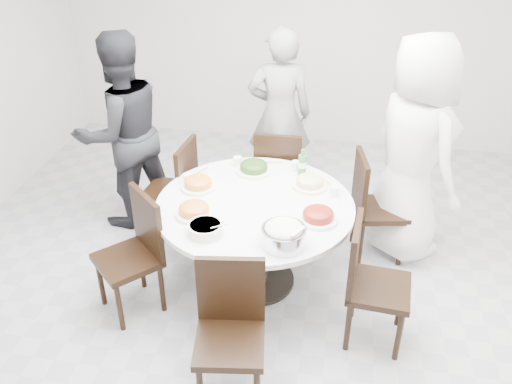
% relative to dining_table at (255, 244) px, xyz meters
% --- Properties ---
extents(floor, '(6.00, 6.00, 0.01)m').
position_rel_dining_table_xyz_m(floor, '(0.28, -0.23, -0.38)').
color(floor, '#A6A5AA').
rests_on(floor, ground).
extents(wall_back, '(6.00, 0.01, 2.80)m').
position_rel_dining_table_xyz_m(wall_back, '(0.28, 2.77, 1.02)').
color(wall_back, beige).
rests_on(wall_back, ground).
extents(dining_table, '(1.50, 1.50, 0.75)m').
position_rel_dining_table_xyz_m(dining_table, '(0.00, 0.00, 0.00)').
color(dining_table, white).
rests_on(dining_table, floor).
extents(chair_ne, '(0.49, 0.49, 0.95)m').
position_rel_dining_table_xyz_m(chair_ne, '(0.97, 0.55, 0.10)').
color(chair_ne, black).
rests_on(chair_ne, floor).
extents(chair_n, '(0.43, 0.43, 0.95)m').
position_rel_dining_table_xyz_m(chair_n, '(0.06, 0.99, 0.10)').
color(chair_n, black).
rests_on(chair_n, floor).
extents(chair_nw, '(0.46, 0.46, 0.95)m').
position_rel_dining_table_xyz_m(chair_nw, '(-0.86, 0.51, 0.10)').
color(chair_nw, black).
rests_on(chair_nw, floor).
extents(chair_sw, '(0.59, 0.59, 0.95)m').
position_rel_dining_table_xyz_m(chair_sw, '(-0.87, -0.46, 0.10)').
color(chair_sw, black).
rests_on(chair_sw, floor).
extents(chair_s, '(0.47, 0.47, 0.95)m').
position_rel_dining_table_xyz_m(chair_s, '(0.04, -1.12, 0.10)').
color(chair_s, black).
rests_on(chair_s, floor).
extents(chair_se, '(0.46, 0.46, 0.95)m').
position_rel_dining_table_xyz_m(chair_se, '(0.94, -0.46, 0.10)').
color(chair_se, black).
rests_on(chair_se, floor).
extents(diner_right, '(1.02, 1.11, 1.91)m').
position_rel_dining_table_xyz_m(diner_right, '(1.18, 0.68, 0.58)').
color(diner_right, white).
rests_on(diner_right, floor).
extents(diner_middle, '(0.68, 0.51, 1.71)m').
position_rel_dining_table_xyz_m(diner_middle, '(-0.01, 1.46, 0.48)').
color(diner_middle, black).
rests_on(diner_middle, floor).
extents(diner_left, '(1.10, 1.10, 1.80)m').
position_rel_dining_table_xyz_m(diner_left, '(-1.32, 0.73, 0.52)').
color(diner_left, black).
rests_on(diner_left, floor).
extents(dish_greens, '(0.29, 0.29, 0.08)m').
position_rel_dining_table_xyz_m(dish_greens, '(-0.09, 0.48, 0.41)').
color(dish_greens, white).
rests_on(dish_greens, dining_table).
extents(dish_pale, '(0.28, 0.28, 0.07)m').
position_rel_dining_table_xyz_m(dish_pale, '(0.39, 0.32, 0.41)').
color(dish_pale, white).
rests_on(dish_pale, dining_table).
extents(dish_orange, '(0.28, 0.28, 0.07)m').
position_rel_dining_table_xyz_m(dish_orange, '(-0.48, 0.15, 0.41)').
color(dish_orange, white).
rests_on(dish_orange, dining_table).
extents(dish_redbrown, '(0.28, 0.28, 0.07)m').
position_rel_dining_table_xyz_m(dish_redbrown, '(0.48, -0.15, 0.41)').
color(dish_redbrown, white).
rests_on(dish_redbrown, dining_table).
extents(dish_tofu, '(0.28, 0.28, 0.07)m').
position_rel_dining_table_xyz_m(dish_tofu, '(-0.41, -0.23, 0.41)').
color(dish_tofu, white).
rests_on(dish_tofu, dining_table).
extents(rice_bowl, '(0.30, 0.30, 0.13)m').
position_rel_dining_table_xyz_m(rice_bowl, '(0.28, -0.48, 0.44)').
color(rice_bowl, silver).
rests_on(rice_bowl, dining_table).
extents(soup_bowl, '(0.24, 0.24, 0.07)m').
position_rel_dining_table_xyz_m(soup_bowl, '(-0.27, -0.44, 0.41)').
color(soup_bowl, white).
rests_on(soup_bowl, dining_table).
extents(beverage_bottle, '(0.07, 0.07, 0.23)m').
position_rel_dining_table_xyz_m(beverage_bottle, '(0.31, 0.49, 0.49)').
color(beverage_bottle, '#307A3B').
rests_on(beverage_bottle, dining_table).
extents(tea_cups, '(0.07, 0.07, 0.08)m').
position_rel_dining_table_xyz_m(tea_cups, '(-0.01, 0.61, 0.42)').
color(tea_cups, white).
rests_on(tea_cups, dining_table).
extents(chopsticks, '(0.24, 0.04, 0.01)m').
position_rel_dining_table_xyz_m(chopsticks, '(-0.01, 0.67, 0.38)').
color(chopsticks, tan).
rests_on(chopsticks, dining_table).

